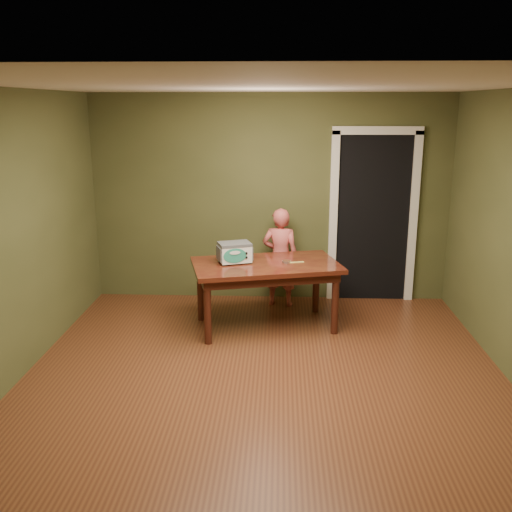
# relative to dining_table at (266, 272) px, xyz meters

# --- Properties ---
(floor) EXTENTS (5.00, 5.00, 0.00)m
(floor) POSITION_rel_dining_table_xyz_m (0.02, -1.45, -0.65)
(floor) COLOR brown
(floor) RESTS_ON ground
(room_shell) EXTENTS (4.52, 5.02, 2.61)m
(room_shell) POSITION_rel_dining_table_xyz_m (0.02, -1.45, 1.06)
(room_shell) COLOR #4D502B
(room_shell) RESTS_ON ground
(doorway) EXTENTS (1.10, 0.66, 2.25)m
(doorway) POSITION_rel_dining_table_xyz_m (1.32, 1.33, 0.41)
(doorway) COLOR black
(doorway) RESTS_ON ground
(dining_table) EXTENTS (1.77, 1.26, 0.75)m
(dining_table) POSITION_rel_dining_table_xyz_m (0.00, 0.00, 0.00)
(dining_table) COLOR #380F0C
(dining_table) RESTS_ON floor
(toy_oven) EXTENTS (0.42, 0.35, 0.23)m
(toy_oven) POSITION_rel_dining_table_xyz_m (-0.35, 0.01, 0.22)
(toy_oven) COLOR #4C4F54
(toy_oven) RESTS_ON dining_table
(baking_pan) EXTENTS (0.10, 0.10, 0.02)m
(baking_pan) POSITION_rel_dining_table_xyz_m (0.23, 0.04, 0.11)
(baking_pan) COLOR silver
(baking_pan) RESTS_ON dining_table
(spatula) EXTENTS (0.18, 0.07, 0.01)m
(spatula) POSITION_rel_dining_table_xyz_m (0.33, 0.03, 0.10)
(spatula) COLOR #E2D362
(spatula) RESTS_ON dining_table
(child) EXTENTS (0.49, 0.36, 1.24)m
(child) POSITION_rel_dining_table_xyz_m (0.16, 0.75, -0.03)
(child) COLOR #D15956
(child) RESTS_ON floor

